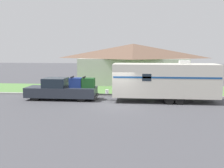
% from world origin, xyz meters
% --- Properties ---
extents(ground_plane, '(120.00, 120.00, 0.00)m').
position_xyz_m(ground_plane, '(0.00, 0.00, 0.00)').
color(ground_plane, '#47474C').
extents(curb_strip, '(80.00, 0.30, 0.14)m').
position_xyz_m(curb_strip, '(0.00, 3.75, 0.07)').
color(curb_strip, '#999993').
rests_on(curb_strip, ground_plane).
extents(lawn_strip, '(80.00, 7.00, 0.03)m').
position_xyz_m(lawn_strip, '(0.00, 7.40, 0.01)').
color(lawn_strip, '#568442').
rests_on(lawn_strip, ground_plane).
extents(house_across_street, '(13.94, 7.90, 5.01)m').
position_xyz_m(house_across_street, '(0.95, 13.28, 2.60)').
color(house_across_street, '#B2B2A8').
rests_on(house_across_street, ground_plane).
extents(pickup_truck, '(6.09, 1.98, 2.00)m').
position_xyz_m(pickup_truck, '(-4.86, 1.66, 0.87)').
color(pickup_truck, black).
rests_on(pickup_truck, ground_plane).
extents(travel_trailer, '(9.65, 2.50, 3.39)m').
position_xyz_m(travel_trailer, '(3.74, 1.66, 1.78)').
color(travel_trailer, black).
rests_on(travel_trailer, ground_plane).
extents(mailbox, '(0.48, 0.20, 1.30)m').
position_xyz_m(mailbox, '(1.72, 4.89, 1.00)').
color(mailbox, brown).
rests_on(mailbox, ground_plane).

